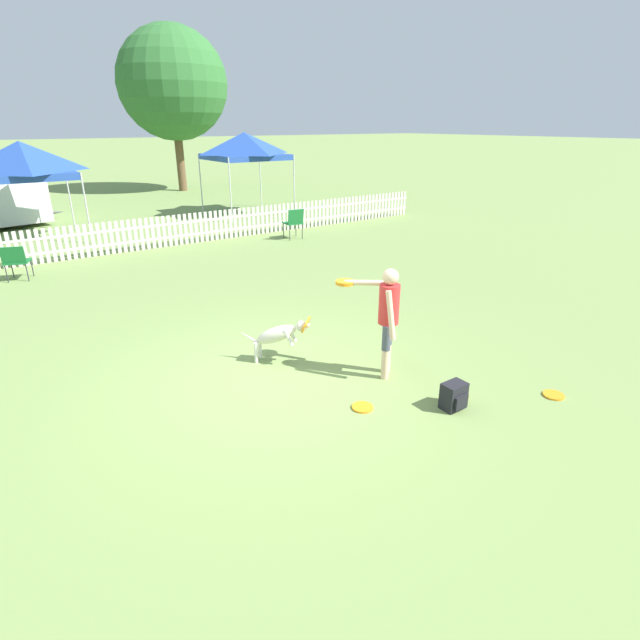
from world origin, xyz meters
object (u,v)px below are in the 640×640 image
(canopy_tent_main, at_px, (22,160))
(handler_person, at_px, (386,310))
(frisbee_midfield, at_px, (457,395))
(backpack_on_grass, at_px, (454,396))
(tree_left_grove, at_px, (173,84))
(frisbee_near_dog, at_px, (362,407))
(leaping_dog, at_px, (279,334))
(frisbee_near_handler, at_px, (553,395))
(canopy_tent_secondary, at_px, (245,146))
(folding_chair_green_right, at_px, (294,221))
(folding_chair_center, at_px, (16,260))

(canopy_tent_main, bearing_deg, handler_person, -77.42)
(frisbee_midfield, bearing_deg, backpack_on_grass, -149.27)
(handler_person, height_order, tree_left_grove, tree_left_grove)
(frisbee_near_dog, distance_m, tree_left_grove, 23.32)
(leaping_dog, distance_m, frisbee_midfield, 2.63)
(handler_person, distance_m, backpack_on_grass, 1.44)
(frisbee_near_handler, relative_size, canopy_tent_secondary, 0.09)
(frisbee_near_dog, distance_m, canopy_tent_secondary, 14.86)
(folding_chair_green_right, height_order, canopy_tent_secondary, canopy_tent_secondary)
(handler_person, height_order, leaping_dog, handler_person)
(handler_person, height_order, folding_chair_green_right, handler_person)
(canopy_tent_secondary, bearing_deg, frisbee_near_handler, -102.24)
(canopy_tent_main, xyz_separation_m, tree_left_grove, (7.94, 9.01, 2.74))
(leaping_dog, height_order, canopy_tent_secondary, canopy_tent_secondary)
(leaping_dog, distance_m, tree_left_grove, 21.68)
(handler_person, bearing_deg, frisbee_near_dog, 172.48)
(backpack_on_grass, bearing_deg, frisbee_near_handler, -23.03)
(frisbee_near_handler, bearing_deg, tree_left_grove, 80.82)
(frisbee_midfield, relative_size, folding_chair_green_right, 0.29)
(handler_person, bearing_deg, canopy_tent_main, 61.79)
(handler_person, relative_size, frisbee_near_handler, 5.83)
(frisbee_near_handler, xyz_separation_m, folding_chair_center, (-5.13, 9.88, 0.47))
(frisbee_midfield, distance_m, canopy_tent_secondary, 14.92)
(tree_left_grove, bearing_deg, handler_person, -103.57)
(backpack_on_grass, relative_size, folding_chair_center, 0.43)
(frisbee_near_dog, bearing_deg, tree_left_grove, 74.74)
(canopy_tent_main, relative_size, canopy_tent_secondary, 0.95)
(frisbee_midfield, distance_m, folding_chair_green_right, 9.82)
(backpack_on_grass, bearing_deg, frisbee_near_dog, 145.06)
(handler_person, distance_m, canopy_tent_main, 12.79)
(frisbee_midfield, bearing_deg, canopy_tent_main, 103.25)
(canopy_tent_secondary, relative_size, tree_left_grove, 0.39)
(leaping_dog, bearing_deg, frisbee_near_dog, 55.77)
(tree_left_grove, bearing_deg, folding_chair_green_right, -96.33)
(folding_chair_center, bearing_deg, handler_person, 134.89)
(canopy_tent_secondary, bearing_deg, folding_chair_green_right, -100.89)
(leaping_dog, xyz_separation_m, backpack_on_grass, (1.13, -2.35, -0.29))
(folding_chair_center, relative_size, canopy_tent_main, 0.28)
(frisbee_near_handler, distance_m, folding_chair_center, 11.15)
(frisbee_near_dog, height_order, frisbee_midfield, same)
(handler_person, bearing_deg, folding_chair_center, 73.68)
(folding_chair_center, xyz_separation_m, tree_left_grove, (8.88, 13.29, 4.59))
(handler_person, xyz_separation_m, frisbee_near_dog, (-0.82, -0.54, -0.96))
(leaping_dog, distance_m, frisbee_near_dog, 1.77)
(leaping_dog, relative_size, canopy_tent_secondary, 0.31)
(handler_person, distance_m, frisbee_near_dog, 1.37)
(frisbee_midfield, distance_m, tree_left_grove, 23.50)
(leaping_dog, distance_m, folding_chair_center, 7.48)
(handler_person, distance_m, frisbee_midfield, 1.46)
(leaping_dog, height_order, backpack_on_grass, leaping_dog)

